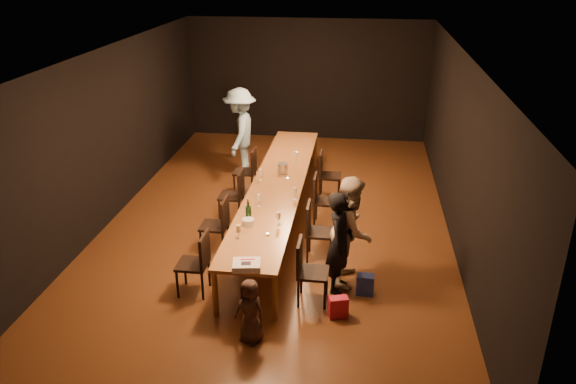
# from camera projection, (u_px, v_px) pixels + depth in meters

# --- Properties ---
(ground) EXTENTS (10.00, 10.00, 0.00)m
(ground) POSITION_uv_depth(u_px,v_px,m) (278.00, 221.00, 10.13)
(ground) COLOR #421F10
(ground) RESTS_ON ground
(room_shell) EXTENTS (6.04, 10.04, 3.02)m
(room_shell) POSITION_uv_depth(u_px,v_px,m) (277.00, 109.00, 9.30)
(room_shell) COLOR black
(room_shell) RESTS_ON ground
(table) EXTENTS (0.90, 6.00, 0.75)m
(table) POSITION_uv_depth(u_px,v_px,m) (278.00, 185.00, 9.85)
(table) COLOR brown
(table) RESTS_ON ground
(chair_right_0) EXTENTS (0.42, 0.42, 0.93)m
(chair_right_0) POSITION_uv_depth(u_px,v_px,m) (313.00, 272.00, 7.65)
(chair_right_0) COLOR black
(chair_right_0) RESTS_ON ground
(chair_right_1) EXTENTS (0.42, 0.42, 0.93)m
(chair_right_1) POSITION_uv_depth(u_px,v_px,m) (320.00, 232.00, 8.75)
(chair_right_1) COLOR black
(chair_right_1) RESTS_ON ground
(chair_right_2) EXTENTS (0.42, 0.42, 0.93)m
(chair_right_2) POSITION_uv_depth(u_px,v_px,m) (326.00, 200.00, 9.84)
(chair_right_2) COLOR black
(chair_right_2) RESTS_ON ground
(chair_right_3) EXTENTS (0.42, 0.42, 0.93)m
(chair_right_3) POSITION_uv_depth(u_px,v_px,m) (330.00, 175.00, 10.93)
(chair_right_3) COLOR black
(chair_right_3) RESTS_ON ground
(chair_left_0) EXTENTS (0.42, 0.42, 0.93)m
(chair_left_0) POSITION_uv_depth(u_px,v_px,m) (192.00, 263.00, 7.86)
(chair_left_0) COLOR black
(chair_left_0) RESTS_ON ground
(chair_left_1) EXTENTS (0.42, 0.42, 0.93)m
(chair_left_1) POSITION_uv_depth(u_px,v_px,m) (214.00, 225.00, 8.95)
(chair_left_1) COLOR black
(chair_left_1) RESTS_ON ground
(chair_left_2) EXTENTS (0.42, 0.42, 0.93)m
(chair_left_2) POSITION_uv_depth(u_px,v_px,m) (231.00, 195.00, 10.04)
(chair_left_2) COLOR black
(chair_left_2) RESTS_ON ground
(chair_left_3) EXTENTS (0.42, 0.42, 0.93)m
(chair_left_3) POSITION_uv_depth(u_px,v_px,m) (245.00, 171.00, 11.14)
(chair_left_3) COLOR black
(chair_left_3) RESTS_ON ground
(woman_birthday) EXTENTS (0.45, 0.60, 1.50)m
(woman_birthday) POSITION_uv_depth(u_px,v_px,m) (340.00, 242.00, 7.83)
(woman_birthday) COLOR black
(woman_birthday) RESTS_ON ground
(woman_tan) EXTENTS (0.70, 0.85, 1.62)m
(woman_tan) POSITION_uv_depth(u_px,v_px,m) (352.00, 230.00, 8.05)
(woman_tan) COLOR beige
(woman_tan) RESTS_ON ground
(man_blue) EXTENTS (0.72, 1.23, 1.88)m
(man_blue) POSITION_uv_depth(u_px,v_px,m) (240.00, 132.00, 11.94)
(man_blue) COLOR #86B2CF
(man_blue) RESTS_ON ground
(child) EXTENTS (0.49, 0.42, 0.86)m
(child) POSITION_uv_depth(u_px,v_px,m) (250.00, 311.00, 6.89)
(child) COLOR #442F26
(child) RESTS_ON ground
(gift_bag_red) EXTENTS (0.28, 0.20, 0.30)m
(gift_bag_red) POSITION_uv_depth(u_px,v_px,m) (338.00, 307.00, 7.44)
(gift_bag_red) COLOR red
(gift_bag_red) RESTS_ON ground
(gift_bag_blue) EXTENTS (0.25, 0.18, 0.30)m
(gift_bag_blue) POSITION_uv_depth(u_px,v_px,m) (365.00, 284.00, 7.94)
(gift_bag_blue) COLOR #223B96
(gift_bag_blue) RESTS_ON ground
(birthday_cake) EXTENTS (0.40, 0.34, 0.08)m
(birthday_cake) POSITION_uv_depth(u_px,v_px,m) (247.00, 265.00, 7.19)
(birthday_cake) COLOR white
(birthday_cake) RESTS_ON table
(plate_stack) EXTENTS (0.23, 0.23, 0.10)m
(plate_stack) POSITION_uv_depth(u_px,v_px,m) (248.00, 222.00, 8.30)
(plate_stack) COLOR white
(plate_stack) RESTS_ON table
(champagne_bottle) EXTENTS (0.11, 0.11, 0.37)m
(champagne_bottle) POSITION_uv_depth(u_px,v_px,m) (248.00, 210.00, 8.37)
(champagne_bottle) COLOR black
(champagne_bottle) RESTS_ON table
(ice_bucket) EXTENTS (0.23, 0.23, 0.20)m
(ice_bucket) POSITION_uv_depth(u_px,v_px,m) (283.00, 168.00, 10.20)
(ice_bucket) COLOR #AFAEB3
(ice_bucket) RESTS_ON table
(wineglass_0) EXTENTS (0.06, 0.06, 0.21)m
(wineglass_0) POSITION_uv_depth(u_px,v_px,m) (239.00, 232.00, 7.90)
(wineglass_0) COLOR beige
(wineglass_0) RESTS_ON table
(wineglass_1) EXTENTS (0.06, 0.06, 0.21)m
(wineglass_1) POSITION_uv_depth(u_px,v_px,m) (279.00, 218.00, 8.29)
(wineglass_1) COLOR beige
(wineglass_1) RESTS_ON table
(wineglass_2) EXTENTS (0.06, 0.06, 0.21)m
(wineglass_2) POSITION_uv_depth(u_px,v_px,m) (259.00, 200.00, 8.89)
(wineglass_2) COLOR silver
(wineglass_2) RESTS_ON table
(wineglass_3) EXTENTS (0.06, 0.06, 0.21)m
(wineglass_3) POSITION_uv_depth(u_px,v_px,m) (295.00, 194.00, 9.13)
(wineglass_3) COLOR beige
(wineglass_3) RESTS_ON table
(wineglass_4) EXTENTS (0.06, 0.06, 0.21)m
(wineglass_4) POSITION_uv_depth(u_px,v_px,m) (260.00, 175.00, 9.90)
(wineglass_4) COLOR silver
(wineglass_4) RESTS_ON table
(wineglass_5) EXTENTS (0.06, 0.06, 0.21)m
(wineglass_5) POSITION_uv_depth(u_px,v_px,m) (295.00, 156.00, 10.78)
(wineglass_5) COLOR silver
(wineglass_5) RESTS_ON table
(tealight_near) EXTENTS (0.05, 0.05, 0.03)m
(tealight_near) POSITION_uv_depth(u_px,v_px,m) (268.00, 234.00, 8.02)
(tealight_near) COLOR #B2B7B2
(tealight_near) RESTS_ON table
(tealight_mid) EXTENTS (0.05, 0.05, 0.03)m
(tealight_mid) POSITION_uv_depth(u_px,v_px,m) (288.00, 179.00, 9.96)
(tealight_mid) COLOR #B2B7B2
(tealight_mid) RESTS_ON table
(tealight_far) EXTENTS (0.05, 0.05, 0.03)m
(tealight_far) POSITION_uv_depth(u_px,v_px,m) (297.00, 153.00, 11.23)
(tealight_far) COLOR #B2B7B2
(tealight_far) RESTS_ON table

